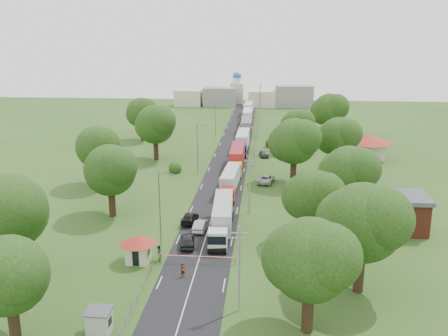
# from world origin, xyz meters

# --- Properties ---
(ground) EXTENTS (260.00, 260.00, 0.00)m
(ground) POSITION_xyz_m (0.00, 0.00, 0.00)
(ground) COLOR #2C4D19
(ground) RESTS_ON ground
(road) EXTENTS (8.00, 200.00, 0.04)m
(road) POSITION_xyz_m (0.00, 20.00, 0.00)
(road) COLOR black
(road) RESTS_ON ground
(boom_barrier) EXTENTS (9.22, 0.35, 1.18)m
(boom_barrier) POSITION_xyz_m (-1.36, -25.00, 0.89)
(boom_barrier) COLOR slate
(boom_barrier) RESTS_ON ground
(guard_booth) EXTENTS (4.40, 4.40, 3.45)m
(guard_booth) POSITION_xyz_m (-7.20, -25.00, 2.16)
(guard_booth) COLOR beige
(guard_booth) RESTS_ON ground
(kiosk) EXTENTS (2.30, 2.30, 2.41)m
(kiosk) POSITION_xyz_m (-7.00, -40.00, 1.23)
(kiosk) COLOR #99A593
(kiosk) RESTS_ON ground
(guard_rail) EXTENTS (0.10, 17.00, 1.70)m
(guard_rail) POSITION_xyz_m (-5.00, -35.00, 0.00)
(guard_rail) COLOR slate
(guard_rail) RESTS_ON ground
(info_sign) EXTENTS (0.12, 3.10, 4.10)m
(info_sign) POSITION_xyz_m (5.20, 35.00, 3.00)
(info_sign) COLOR slate
(info_sign) RESTS_ON ground
(pole_0) EXTENTS (1.60, 0.24, 9.00)m
(pole_0) POSITION_xyz_m (5.50, -35.00, 4.68)
(pole_0) COLOR gray
(pole_0) RESTS_ON ground
(pole_1) EXTENTS (1.60, 0.24, 9.00)m
(pole_1) POSITION_xyz_m (5.50, -7.00, 4.68)
(pole_1) COLOR gray
(pole_1) RESTS_ON ground
(pole_2) EXTENTS (1.60, 0.24, 9.00)m
(pole_2) POSITION_xyz_m (5.50, 21.00, 4.68)
(pole_2) COLOR gray
(pole_2) RESTS_ON ground
(pole_3) EXTENTS (1.60, 0.24, 9.00)m
(pole_3) POSITION_xyz_m (5.50, 49.00, 4.68)
(pole_3) COLOR gray
(pole_3) RESTS_ON ground
(pole_4) EXTENTS (1.60, 0.24, 9.00)m
(pole_4) POSITION_xyz_m (5.50, 77.00, 4.68)
(pole_4) COLOR gray
(pole_4) RESTS_ON ground
(pole_5) EXTENTS (1.60, 0.24, 9.00)m
(pole_5) POSITION_xyz_m (5.50, 105.00, 4.68)
(pole_5) COLOR gray
(pole_5) RESTS_ON ground
(lamp_0) EXTENTS (2.03, 0.22, 10.00)m
(lamp_0) POSITION_xyz_m (-5.35, -20.00, 5.55)
(lamp_0) COLOR slate
(lamp_0) RESTS_ON ground
(lamp_1) EXTENTS (2.03, 0.22, 10.00)m
(lamp_1) POSITION_xyz_m (-5.35, 15.00, 5.55)
(lamp_1) COLOR slate
(lamp_1) RESTS_ON ground
(lamp_2) EXTENTS (2.03, 0.22, 10.00)m
(lamp_2) POSITION_xyz_m (-5.35, 50.00, 5.55)
(lamp_2) COLOR slate
(lamp_2) RESTS_ON ground
(tree_0) EXTENTS (8.80, 8.80, 11.07)m
(tree_0) POSITION_xyz_m (11.99, -37.84, 7.22)
(tree_0) COLOR #382616
(tree_0) RESTS_ON ground
(tree_1) EXTENTS (9.60, 9.60, 12.05)m
(tree_1) POSITION_xyz_m (17.99, -29.83, 7.85)
(tree_1) COLOR #382616
(tree_1) RESTS_ON ground
(tree_2) EXTENTS (8.00, 8.00, 10.10)m
(tree_2) POSITION_xyz_m (13.99, -17.86, 6.60)
(tree_2) COLOR #382616
(tree_2) RESTS_ON ground
(tree_3) EXTENTS (8.80, 8.80, 11.07)m
(tree_3) POSITION_xyz_m (19.99, -7.84, 7.22)
(tree_3) COLOR #382616
(tree_3) RESTS_ON ground
(tree_4) EXTENTS (9.60, 9.60, 12.05)m
(tree_4) POSITION_xyz_m (12.99, 10.17, 7.85)
(tree_4) COLOR #382616
(tree_4) RESTS_ON ground
(tree_5) EXTENTS (8.80, 8.80, 11.07)m
(tree_5) POSITION_xyz_m (21.99, 18.16, 7.22)
(tree_5) COLOR #382616
(tree_5) RESTS_ON ground
(tree_6) EXTENTS (8.00, 8.00, 10.10)m
(tree_6) POSITION_xyz_m (14.99, 35.14, 6.60)
(tree_6) COLOR #382616
(tree_6) RESTS_ON ground
(tree_7) EXTENTS (9.60, 9.60, 12.05)m
(tree_7) POSITION_xyz_m (23.99, 50.17, 7.85)
(tree_7) COLOR #382616
(tree_7) RESTS_ON ground
(tree_8) EXTENTS (8.00, 8.00, 10.10)m
(tree_8) POSITION_xyz_m (-14.01, -41.86, 6.60)
(tree_8) COLOR #382616
(tree_8) RESTS_ON ground
(tree_9) EXTENTS (9.60, 9.60, 12.05)m
(tree_9) POSITION_xyz_m (-20.01, -29.83, 7.85)
(tree_9) COLOR #382616
(tree_9) RESTS_ON ground
(tree_10) EXTENTS (8.80, 8.80, 11.07)m
(tree_10) POSITION_xyz_m (-15.01, -9.84, 7.22)
(tree_10) COLOR #382616
(tree_10) RESTS_ON ground
(tree_11) EXTENTS (8.80, 8.80, 11.07)m
(tree_11) POSITION_xyz_m (-22.01, 5.16, 7.22)
(tree_11) COLOR #382616
(tree_11) RESTS_ON ground
(tree_12) EXTENTS (9.60, 9.60, 12.05)m
(tree_12) POSITION_xyz_m (-16.01, 25.17, 7.85)
(tree_12) COLOR #382616
(tree_12) RESTS_ON ground
(tree_13) EXTENTS (8.80, 8.80, 11.07)m
(tree_13) POSITION_xyz_m (-24.01, 45.16, 7.22)
(tree_13) COLOR #382616
(tree_13) RESTS_ON ground
(house_brick) EXTENTS (8.60, 6.60, 5.20)m
(house_brick) POSITION_xyz_m (26.00, -12.00, 2.65)
(house_brick) COLOR maroon
(house_brick) RESTS_ON ground
(house_cream) EXTENTS (10.08, 10.08, 5.80)m
(house_cream) POSITION_xyz_m (30.00, 30.00, 3.64)
(house_cream) COLOR beige
(house_cream) RESTS_ON ground
(distant_town) EXTENTS (52.00, 8.00, 8.00)m
(distant_town) POSITION_xyz_m (0.68, 110.00, 3.49)
(distant_town) COLOR gray
(distant_town) RESTS_ON ground
(church) EXTENTS (5.00, 5.00, 12.30)m
(church) POSITION_xyz_m (-4.00, 118.00, 5.39)
(church) COLOR beige
(church) RESTS_ON ground
(truck_0) EXTENTS (3.09, 14.75, 4.08)m
(truck_0) POSITION_xyz_m (2.05, -14.78, 2.16)
(truck_0) COLOR silver
(truck_0) RESTS_ON ground
(truck_1) EXTENTS (2.92, 13.73, 3.79)m
(truck_1) POSITION_xyz_m (1.83, 3.00, 2.01)
(truck_1) COLOR red
(truck_1) RESTS_ON ground
(truck_2) EXTENTS (2.67, 15.38, 4.27)m
(truck_2) POSITION_xyz_m (2.04, 19.05, 2.26)
(truck_2) COLOR yellow
(truck_2) RESTS_ON ground
(truck_3) EXTENTS (2.81, 15.28, 4.23)m
(truck_3) POSITION_xyz_m (2.37, 35.49, 2.25)
(truck_3) COLOR navy
(truck_3) RESTS_ON ground
(truck_4) EXTENTS (3.30, 15.11, 4.17)m
(truck_4) POSITION_xyz_m (2.37, 54.17, 2.21)
(truck_4) COLOR #ADADAD
(truck_4) RESTS_ON ground
(truck_5) EXTENTS (2.76, 15.32, 4.25)m
(truck_5) POSITION_xyz_m (2.08, 71.33, 2.25)
(truck_5) COLOR red
(truck_5) RESTS_ON ground
(truck_6) EXTENTS (3.09, 15.20, 4.20)m
(truck_6) POSITION_xyz_m (1.74, 87.49, 2.23)
(truck_6) COLOR #215925
(truck_6) RESTS_ON ground
(car_lane_front) EXTENTS (2.50, 4.87, 1.59)m
(car_lane_front) POSITION_xyz_m (-2.02, -20.00, 0.79)
(car_lane_front) COLOR black
(car_lane_front) RESTS_ON ground
(car_lane_mid) EXTENTS (1.91, 4.57, 1.47)m
(car_lane_mid) POSITION_xyz_m (-1.00, -14.51, 0.73)
(car_lane_mid) COLOR #9B9EA3
(car_lane_mid) RESTS_ON ground
(car_lane_rear) EXTENTS (2.25, 5.00, 1.42)m
(car_lane_rear) POSITION_xyz_m (-3.00, -11.66, 0.71)
(car_lane_rear) COLOR black
(car_lane_rear) RESTS_ON ground
(car_verge_near) EXTENTS (3.49, 5.88, 1.53)m
(car_verge_near) POSITION_xyz_m (8.00, 9.57, 0.77)
(car_verge_near) COLOR silver
(car_verge_near) RESTS_ON ground
(car_verge_far) EXTENTS (2.50, 4.56, 1.47)m
(car_verge_far) POSITION_xyz_m (7.48, 29.96, 0.74)
(car_verge_far) COLOR #4D4E54
(car_verge_far) RESTS_ON ground
(pedestrian_near) EXTENTS (0.70, 0.68, 1.61)m
(pedestrian_near) POSITION_xyz_m (-1.21, -28.50, 0.81)
(pedestrian_near) COLOR gray
(pedestrian_near) RESTS_ON ground
(pedestrian_booth) EXTENTS (0.82, 0.99, 1.88)m
(pedestrian_booth) POSITION_xyz_m (-4.80, -24.49, 0.94)
(pedestrian_booth) COLOR gray
(pedestrian_booth) RESTS_ON ground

